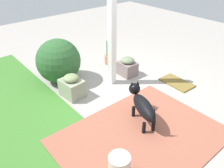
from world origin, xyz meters
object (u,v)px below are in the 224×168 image
Objects in this scene: porch_pillar at (112,32)px; stone_planter_mid at (72,86)px; stone_planter_nearest at (127,67)px; round_shrub at (58,61)px; dog at (142,105)px; doormat at (177,83)px; terracotta_pot_tall at (109,56)px; ceramic_urn at (119,168)px.

stone_planter_mid is at bearing 83.89° from porch_pillar.
round_shrub is at bearing 59.86° from stone_planter_nearest.
dog is 1.53m from doormat.
stone_planter_mid is 0.50× the size of round_shrub.
terracotta_pot_tall reaches higher than doormat.
stone_planter_mid is 0.56× the size of dog.
stone_planter_nearest is at bearing -120.14° from round_shrub.
stone_planter_mid is 1.21× the size of ceramic_urn.
terracotta_pot_tall and dog have the same top height.
round_shrub is 2.40× the size of ceramic_urn.
dog is (-2.03, -0.34, -0.12)m from round_shrub.
stone_planter_nearest is 0.46× the size of round_shrub.
stone_planter_mid is 0.73m from round_shrub.
terracotta_pot_tall is at bearing -91.51° from round_shrub.
stone_planter_mid is at bearing 62.41° from doormat.
stone_planter_nearest is 0.91× the size of stone_planter_mid.
porch_pillar is 3.83× the size of terracotta_pot_tall.
ceramic_urn is (-2.61, 0.65, -0.26)m from round_shrub.
round_shrub is 2.70m from ceramic_urn.
ceramic_urn is at bearing 134.60° from stone_planter_nearest.
dog is (-1.36, -0.46, 0.12)m from stone_planter_mid.
doormat is at bearing -131.74° from porch_pillar.
porch_pillar reaches higher than stone_planter_nearest.
porch_pillar is 1.27m from round_shrub.
stone_planter_mid reaches higher than doormat.
doormat is (-1.64, -0.49, -0.19)m from terracotta_pot_tall.
dog is at bearing 154.44° from terracotta_pot_tall.
dog is (-1.31, 0.91, 0.14)m from stone_planter_nearest.
round_shrub is 1.32m from terracotta_pot_tall.
ceramic_urn is (-2.57, 1.95, -0.01)m from terracotta_pot_tall.
porch_pillar is 5.82× the size of ceramic_urn.
stone_planter_nearest is at bearing 29.50° from doormat.
round_shrub reaches higher than doormat.
stone_planter_nearest reaches higher than doormat.
terracotta_pot_tall is at bearing -65.71° from stone_planter_mid.
terracotta_pot_tall reaches higher than stone_planter_nearest.
porch_pillar reaches higher than stone_planter_mid.
round_shrub is 2.07m from dog.
ceramic_urn is (-1.84, 1.43, -0.91)m from porch_pillar.
ceramic_urn is (-1.93, 0.53, -0.02)m from stone_planter_mid.
doormat is at bearing -69.01° from ceramic_urn.
doormat is (-1.00, -1.91, -0.19)m from stone_planter_mid.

